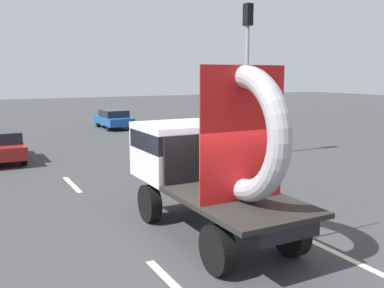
{
  "coord_description": "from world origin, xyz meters",
  "views": [
    {
      "loc": [
        -4.47,
        -7.24,
        3.57
      ],
      "look_at": [
        0.21,
        1.53,
        1.94
      ],
      "focal_mm": 40.05,
      "sensor_mm": 36.0,
      "label": 1
    }
  ],
  "objects_px": {
    "flatbed_truck": "(202,158)",
    "oncoming_car": "(114,118)",
    "traffic_light": "(247,60)",
    "distant_sedan": "(0,145)"
  },
  "relations": [
    {
      "from": "traffic_light",
      "to": "oncoming_car",
      "type": "xyz_separation_m",
      "value": [
        -2.09,
        12.2,
        -3.51
      ]
    },
    {
      "from": "flatbed_truck",
      "to": "traffic_light",
      "type": "relative_size",
      "value": 0.78
    },
    {
      "from": "oncoming_car",
      "to": "flatbed_truck",
      "type": "bearing_deg",
      "value": -101.94
    },
    {
      "from": "traffic_light",
      "to": "oncoming_car",
      "type": "height_order",
      "value": "traffic_light"
    },
    {
      "from": "flatbed_truck",
      "to": "oncoming_car",
      "type": "xyz_separation_m",
      "value": [
        4.06,
        19.22,
        -1.02
      ]
    },
    {
      "from": "flatbed_truck",
      "to": "oncoming_car",
      "type": "distance_m",
      "value": 19.67
    },
    {
      "from": "flatbed_truck",
      "to": "distant_sedan",
      "type": "distance_m",
      "value": 11.4
    },
    {
      "from": "distant_sedan",
      "to": "traffic_light",
      "type": "xyz_separation_m",
      "value": [
        9.64,
        -3.8,
        3.49
      ]
    },
    {
      "from": "flatbed_truck",
      "to": "traffic_light",
      "type": "height_order",
      "value": "traffic_light"
    },
    {
      "from": "flatbed_truck",
      "to": "distant_sedan",
      "type": "height_order",
      "value": "flatbed_truck"
    }
  ]
}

